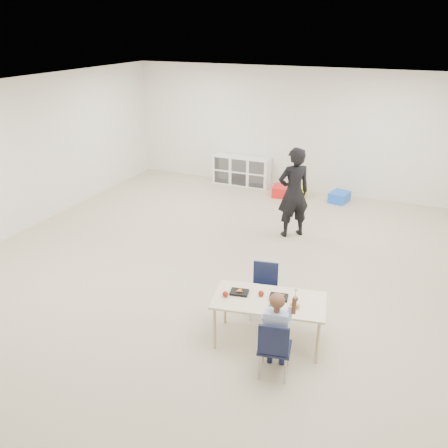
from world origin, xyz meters
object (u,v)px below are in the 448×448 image
at_px(chair_near, 275,346).
at_px(child, 276,330).
at_px(table, 268,321).
at_px(cubby_shelf, 242,171).
at_px(adult, 294,193).

distance_m(chair_near, child, 0.21).
relative_size(chair_near, child, 0.63).
distance_m(table, cubby_shelf, 6.27).
relative_size(chair_near, cubby_shelf, 0.53).
xyz_separation_m(chair_near, cubby_shelf, (-2.85, 6.23, -0.02)).
bearing_deg(cubby_shelf, table, -65.48).
distance_m(cubby_shelf, adult, 3.18).
bearing_deg(child, adult, 92.90).
xyz_separation_m(chair_near, adult, (-0.88, 3.78, 0.47)).
bearing_deg(cubby_shelf, adult, -51.19).
height_order(chair_near, adult, adult).
height_order(table, child, child).
bearing_deg(adult, table, 60.54).
distance_m(table, adult, 3.36).
xyz_separation_m(table, child, (0.25, -0.52, 0.27)).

